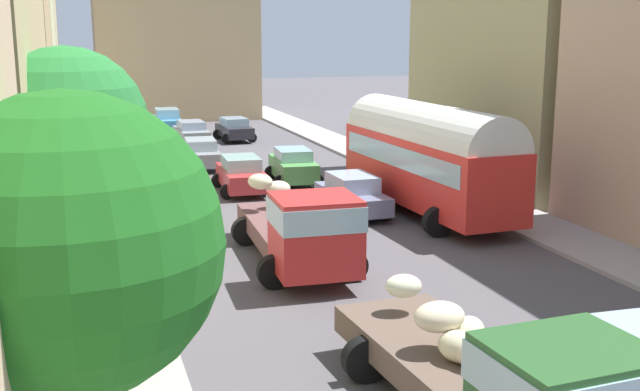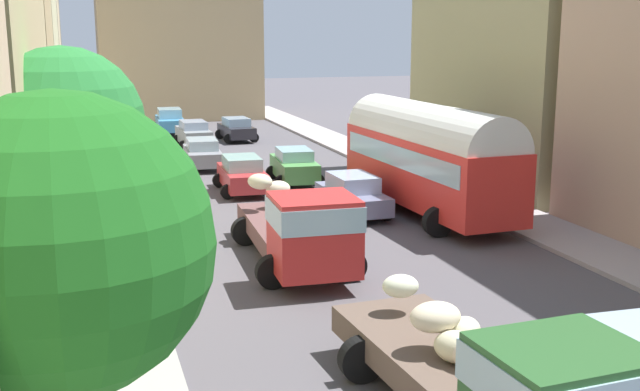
# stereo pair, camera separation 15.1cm
# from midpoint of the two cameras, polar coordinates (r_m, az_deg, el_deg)

# --- Properties ---
(ground_plane) EXTENTS (154.00, 154.00, 0.00)m
(ground_plane) POSITION_cam_midpoint_polar(r_m,az_deg,el_deg) (33.69, -4.09, 0.57)
(ground_plane) COLOR #504C51
(sidewalk_left) EXTENTS (2.50, 70.00, 0.14)m
(sidewalk_left) POSITION_cam_midpoint_polar(r_m,az_deg,el_deg) (32.78, -16.50, -0.09)
(sidewalk_left) COLOR #99968D
(sidewalk_left) RESTS_ON ground
(sidewalk_right) EXTENTS (2.50, 70.00, 0.14)m
(sidewalk_right) POSITION_cam_midpoint_polar(r_m,az_deg,el_deg) (36.03, 7.18, 1.38)
(sidewalk_right) COLOR #A19695
(sidewalk_right) RESTS_ON ground
(building_left_3) EXTENTS (5.19, 11.85, 13.84)m
(building_left_3) POSITION_cam_midpoint_polar(r_m,az_deg,el_deg) (43.52, -22.61, 11.46)
(building_left_3) COLOR beige
(building_left_3) RESTS_ON ground
(building_left_4) EXTENTS (5.97, 9.02, 11.95)m
(building_left_4) POSITION_cam_midpoint_polar(r_m,az_deg,el_deg) (54.93, -22.00, 10.45)
(building_left_4) COLOR beige
(building_left_4) RESTS_ON ground
(building_right_2) EXTENTS (5.21, 11.86, 11.52)m
(building_right_2) POSITION_cam_midpoint_polar(r_m,az_deg,el_deg) (35.63, 13.99, 10.25)
(building_right_2) COLOR tan
(building_right_2) RESTS_ON ground
(distant_church) EXTENTS (11.97, 6.75, 20.25)m
(distant_church) POSITION_cam_midpoint_polar(r_m,az_deg,el_deg) (61.29, -10.68, 12.04)
(distant_church) COLOR tan
(distant_church) RESTS_ON ground
(parked_bus_1) EXTENTS (3.62, 9.83, 4.11)m
(parked_bus_1) POSITION_cam_midpoint_polar(r_m,az_deg,el_deg) (28.64, 7.77, 3.06)
(parked_bus_1) COLOR red
(parked_bus_1) RESTS_ON ground
(cargo_truck_0) EXTENTS (3.34, 7.21, 2.35)m
(cargo_truck_0) POSITION_cam_midpoint_polar(r_m,az_deg,el_deg) (13.11, 13.15, -12.92)
(cargo_truck_0) COLOR #255326
(cargo_truck_0) RESTS_ON ground
(cargo_truck_1) EXTENTS (3.23, 7.43, 2.48)m
(cargo_truck_1) POSITION_cam_midpoint_polar(r_m,az_deg,el_deg) (21.72, -1.54, -2.33)
(cargo_truck_1) COLOR red
(cargo_truck_1) RESTS_ON ground
(car_0) EXTENTS (2.31, 4.07, 1.52)m
(car_0) POSITION_cam_midpoint_polar(r_m,az_deg,el_deg) (32.71, -5.95, 1.56)
(car_0) COLOR #AE2C2E
(car_0) RESTS_ON ground
(car_1) EXTENTS (2.36, 4.17, 1.44)m
(car_1) POSITION_cam_midpoint_polar(r_m,az_deg,el_deg) (38.86, -8.88, 3.09)
(car_1) COLOR gray
(car_1) RESTS_ON ground
(car_2) EXTENTS (2.23, 4.02, 1.55)m
(car_2) POSITION_cam_midpoint_polar(r_m,az_deg,el_deg) (45.80, -9.53, 4.48)
(car_2) COLOR gray
(car_2) RESTS_ON ground
(car_3) EXTENTS (2.37, 4.34, 1.64)m
(car_3) POSITION_cam_midpoint_polar(r_m,az_deg,el_deg) (52.51, -11.26, 5.40)
(car_3) COLOR #3F87BC
(car_3) RESTS_ON ground
(car_5) EXTENTS (2.29, 4.05, 1.51)m
(car_5) POSITION_cam_midpoint_polar(r_m,az_deg,el_deg) (28.57, 2.24, 0.07)
(car_5) COLOR gray
(car_5) RESTS_ON ground
(car_6) EXTENTS (2.37, 3.97, 1.55)m
(car_6) POSITION_cam_midpoint_polar(r_m,az_deg,el_deg) (34.53, -2.11, 2.20)
(car_6) COLOR #4E9549
(car_6) RESTS_ON ground
(car_7) EXTENTS (2.31, 3.75, 1.42)m
(car_7) POSITION_cam_midpoint_polar(r_m,az_deg,el_deg) (48.29, -6.42, 4.88)
(car_7) COLOR #27252C
(car_7) RESTS_ON ground
(pedestrian_1) EXTENTS (0.43, 0.43, 1.81)m
(pedestrian_1) POSITION_cam_midpoint_polar(r_m,az_deg,el_deg) (31.52, -17.03, 1.18)
(pedestrian_1) COLOR #424C41
(pedestrian_1) RESTS_ON ground
(pedestrian_2) EXTENTS (0.36, 0.36, 1.79)m
(pedestrian_2) POSITION_cam_midpoint_polar(r_m,az_deg,el_deg) (29.91, -17.34, 0.62)
(pedestrian_2) COLOR #201E4B
(pedestrian_2) RESTS_ON ground
(roadside_tree_0) EXTENTS (3.34, 3.34, 6.10)m
(roadside_tree_0) POSITION_cam_midpoint_polar(r_m,az_deg,el_deg) (8.76, -18.38, -3.63)
(roadside_tree_0) COLOR brown
(roadside_tree_0) RESTS_ON ground
(roadside_tree_1) EXTENTS (3.03, 3.03, 6.42)m
(roadside_tree_1) POSITION_cam_midpoint_polar(r_m,az_deg,el_deg) (15.39, -18.34, 4.60)
(roadside_tree_1) COLOR brown
(roadside_tree_1) RESTS_ON ground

